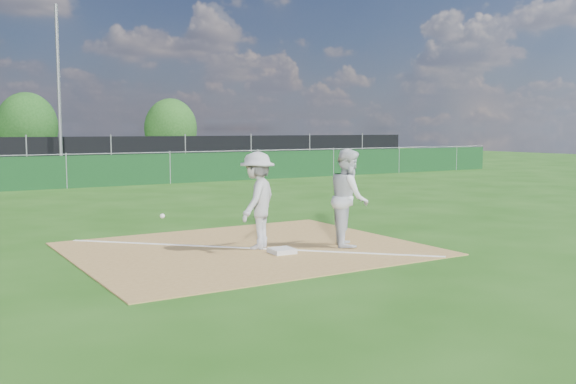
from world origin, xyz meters
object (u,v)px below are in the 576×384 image
object	(u,v)px
tree_mid	(27,127)
tree_right	(171,129)
light_pole	(59,90)
car_mid	(28,154)
play_at_first	(257,200)
runner	(349,198)
car_right	(86,157)
first_base	(282,251)

from	to	relation	value
tree_mid	tree_right	bearing A→B (deg)	-9.26
light_pole	tree_mid	bearing A→B (deg)	87.64
car_mid	tree_mid	world-z (taller)	tree_mid
play_at_first	runner	world-z (taller)	runner
play_at_first	car_right	distance (m)	26.30
car_right	light_pole	bearing A→B (deg)	159.98
light_pole	car_mid	world-z (taller)	light_pole
car_mid	runner	bearing A→B (deg)	-166.18
first_base	car_mid	world-z (taller)	car_mid
first_base	runner	distance (m)	1.70
light_pole	play_at_first	bearing A→B (deg)	-93.51
car_right	tree_mid	size ratio (longest dim) A/B	0.90
tree_mid	tree_right	distance (m)	9.17
tree_right	runner	bearing A→B (deg)	-105.91
first_base	runner	world-z (taller)	runner
first_base	car_right	bearing A→B (deg)	82.68
runner	car_right	distance (m)	26.73
first_base	car_right	world-z (taller)	car_right
car_mid	tree_mid	bearing A→B (deg)	2.27
play_at_first	tree_mid	xyz separation A→B (m)	(1.81, 33.34, 1.42)
first_base	tree_right	xyz separation A→B (m)	(10.73, 32.49, 2.13)
car_mid	tree_right	bearing A→B (deg)	-53.01
car_right	tree_right	size ratio (longest dim) A/B	0.95
first_base	tree_right	world-z (taller)	tree_right
car_mid	tree_mid	size ratio (longest dim) A/B	1.08
play_at_first	light_pole	bearing A→B (deg)	86.49
light_pole	car_right	size ratio (longest dim) A/B	1.97
tree_right	tree_mid	bearing A→B (deg)	170.74
play_at_first	tree_mid	distance (m)	33.42
runner	car_mid	distance (m)	27.77
light_pole	runner	bearing A→B (deg)	-89.31
light_pole	play_at_first	distance (m)	22.05
play_at_first	car_mid	size ratio (longest dim) A/B	0.52
light_pole	tree_right	bearing A→B (deg)	46.60
play_at_first	tree_mid	size ratio (longest dim) A/B	0.56
tree_mid	runner	bearing A→B (deg)	-90.35
first_base	play_at_first	distance (m)	1.05
first_base	car_mid	bearing A→B (deg)	88.74
light_pole	tree_mid	size ratio (longest dim) A/B	1.78
runner	car_mid	xyz separation A→B (m)	(-0.86, 27.76, -0.10)
tree_mid	play_at_first	bearing A→B (deg)	-93.11
car_right	runner	bearing A→B (deg)	-176.62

